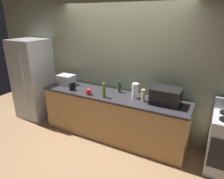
# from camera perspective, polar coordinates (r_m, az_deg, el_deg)

# --- Properties ---
(ground_plane) EXTENTS (8.00, 8.00, 0.00)m
(ground_plane) POSITION_cam_1_polar(r_m,az_deg,el_deg) (3.88, -2.89, -15.86)
(ground_plane) COLOR #93704C
(back_wall) EXTENTS (6.40, 0.10, 2.70)m
(back_wall) POSITION_cam_1_polar(r_m,az_deg,el_deg) (3.97, 2.81, 6.56)
(back_wall) COLOR gray
(back_wall) RESTS_ON ground_plane
(counter_run) EXTENTS (2.84, 0.64, 0.90)m
(counter_run) POSITION_cam_1_polar(r_m,az_deg,el_deg) (3.94, 0.00, -7.51)
(counter_run) COLOR #B27F4C
(counter_run) RESTS_ON ground_plane
(refrigerator) EXTENTS (0.72, 0.73, 1.80)m
(refrigerator) POSITION_cam_1_polar(r_m,az_deg,el_deg) (5.00, -21.23, 2.72)
(refrigerator) COLOR #B7BABF
(refrigerator) RESTS_ON ground_plane
(microwave) EXTENTS (0.48, 0.35, 0.27)m
(microwave) POSITION_cam_1_polar(r_m,az_deg,el_deg) (3.43, 14.89, -1.84)
(microwave) COLOR black
(microwave) RESTS_ON counter_run
(toaster_oven) EXTENTS (0.34, 0.26, 0.21)m
(toaster_oven) POSITION_cam_1_polar(r_m,az_deg,el_deg) (4.37, -12.73, 2.68)
(toaster_oven) COLOR #B7BABF
(toaster_oven) RESTS_ON counter_run
(paper_towel_roll) EXTENTS (0.12, 0.12, 0.27)m
(paper_towel_roll) POSITION_cam_1_polar(r_m,az_deg,el_deg) (3.58, 6.53, -0.36)
(paper_towel_roll) COLOR white
(paper_towel_roll) RESTS_ON counter_run
(cordless_phone) EXTENTS (0.08, 0.12, 0.15)m
(cordless_phone) POSITION_cam_1_polar(r_m,az_deg,el_deg) (4.03, -11.11, 0.84)
(cordless_phone) COLOR black
(cordless_phone) RESTS_ON counter_run
(bottle_olive_oil) EXTENTS (0.06, 0.06, 0.27)m
(bottle_olive_oil) POSITION_cam_1_polar(r_m,az_deg,el_deg) (3.59, -2.27, -0.20)
(bottle_olive_oil) COLOR #4C6B19
(bottle_olive_oil) RESTS_ON counter_run
(bottle_wine) EXTENTS (0.06, 0.06, 0.21)m
(bottle_wine) POSITION_cam_1_polar(r_m,az_deg,el_deg) (3.83, 2.16, 0.66)
(bottle_wine) COLOR #1E3F19
(bottle_wine) RESTS_ON counter_run
(bottle_hand_soap) EXTENTS (0.07, 0.07, 0.21)m
(bottle_hand_soap) POSITION_cam_1_polar(r_m,az_deg,el_deg) (3.47, 8.76, -1.64)
(bottle_hand_soap) COLOR beige
(bottle_hand_soap) RESTS_ON counter_run
(mug_red) EXTENTS (0.10, 0.10, 0.10)m
(mug_red) POSITION_cam_1_polar(r_m,az_deg,el_deg) (3.76, -6.53, -0.68)
(mug_red) COLOR red
(mug_red) RESTS_ON counter_run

